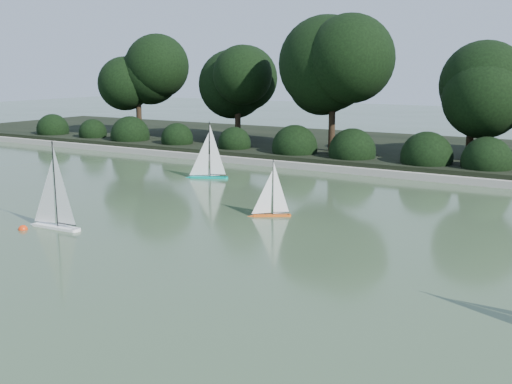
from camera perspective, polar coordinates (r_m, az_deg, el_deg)
ground at (r=9.15m, az=-5.18°, el=-7.06°), size 80.00×80.00×0.00m
pond_coping at (r=17.01m, az=13.18°, el=1.50°), size 40.00×0.35×0.18m
far_bank at (r=20.80m, az=16.69°, el=3.21°), size 40.00×8.00×0.30m
tree_line at (r=18.82m, az=19.53°, el=9.87°), size 26.31×3.93×4.39m
shrub_hedge at (r=17.80m, az=14.15°, el=3.05°), size 29.10×1.10×1.10m
sailboat_white_a at (r=12.03m, az=-17.73°, el=-1.83°), size 1.22×0.24×1.67m
sailboat_orange at (r=12.35m, az=1.06°, el=-1.33°), size 0.77×0.58×1.18m
sailboat_teal at (r=16.61m, az=-4.55°, el=2.08°), size 1.11×0.59×1.56m
race_buoy at (r=12.11m, az=-20.00°, el=-3.16°), size 0.17×0.17×0.17m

